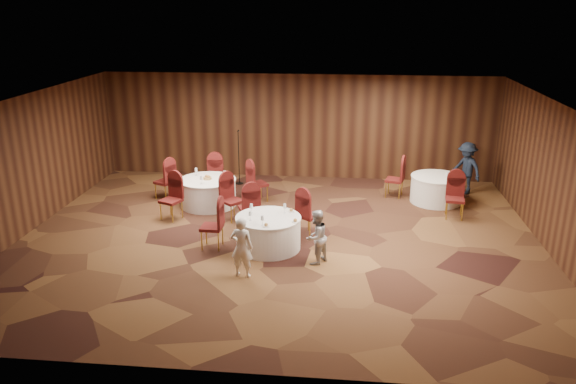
# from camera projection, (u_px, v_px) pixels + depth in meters

# --- Properties ---
(ground) EXTENTS (12.00, 12.00, 0.00)m
(ground) POSITION_uv_depth(u_px,v_px,m) (279.00, 239.00, 13.06)
(ground) COLOR black
(ground) RESTS_ON ground
(room_shell) EXTENTS (12.00, 12.00, 12.00)m
(room_shell) POSITION_uv_depth(u_px,v_px,m) (278.00, 158.00, 12.43)
(room_shell) COLOR silver
(room_shell) RESTS_ON ground
(table_main) EXTENTS (1.46, 1.46, 0.74)m
(table_main) POSITION_uv_depth(u_px,v_px,m) (268.00, 232.00, 12.48)
(table_main) COLOR white
(table_main) RESTS_ON ground
(table_left) EXTENTS (1.52, 1.52, 0.74)m
(table_left) POSITION_uv_depth(u_px,v_px,m) (208.00, 192.00, 15.12)
(table_left) COLOR white
(table_left) RESTS_ON ground
(table_right) EXTENTS (1.40, 1.40, 0.74)m
(table_right) POSITION_uv_depth(u_px,v_px,m) (436.00, 189.00, 15.37)
(table_right) COLOR white
(table_right) RESTS_ON ground
(chairs_main) EXTENTS (2.74, 1.88, 1.00)m
(chairs_main) POSITION_uv_depth(u_px,v_px,m) (257.00, 216.00, 13.07)
(chairs_main) COLOR #3D0D0C
(chairs_main) RESTS_ON ground
(chairs_left) EXTENTS (3.32, 2.94, 1.00)m
(chairs_left) POSITION_uv_depth(u_px,v_px,m) (209.00, 188.00, 15.10)
(chairs_left) COLOR #3D0D0C
(chairs_left) RESTS_ON ground
(chairs_right) EXTENTS (2.01, 2.12, 1.00)m
(chairs_right) POSITION_uv_depth(u_px,v_px,m) (423.00, 189.00, 14.99)
(chairs_right) COLOR #3D0D0C
(chairs_right) RESTS_ON ground
(tabletop_main) EXTENTS (1.14, 1.09, 0.22)m
(tabletop_main) POSITION_uv_depth(u_px,v_px,m) (273.00, 215.00, 12.23)
(tabletop_main) COLOR silver
(tabletop_main) RESTS_ON table_main
(tabletop_left) EXTENTS (0.91, 0.79, 0.22)m
(tabletop_left) POSITION_uv_depth(u_px,v_px,m) (207.00, 176.00, 14.97)
(tabletop_left) COLOR silver
(tabletop_left) RESTS_ON table_left
(tabletop_right) EXTENTS (0.08, 0.08, 0.22)m
(tabletop_right) POSITION_uv_depth(u_px,v_px,m) (447.00, 174.00, 14.92)
(tabletop_right) COLOR silver
(tabletop_right) RESTS_ON table_right
(mic_stand) EXTENTS (0.24, 0.24, 1.65)m
(mic_stand) POSITION_uv_depth(u_px,v_px,m) (239.00, 168.00, 16.92)
(mic_stand) COLOR black
(mic_stand) RESTS_ON ground
(woman_a) EXTENTS (0.50, 0.37, 1.26)m
(woman_a) POSITION_uv_depth(u_px,v_px,m) (242.00, 247.00, 11.10)
(woman_a) COLOR white
(woman_a) RESTS_ON ground
(woman_b) EXTENTS (0.69, 0.73, 1.18)m
(woman_b) POSITION_uv_depth(u_px,v_px,m) (316.00, 237.00, 11.69)
(woman_b) COLOR #B2B2B7
(woman_b) RESTS_ON ground
(man_c) EXTENTS (1.05, 1.10, 1.50)m
(man_c) POSITION_uv_depth(u_px,v_px,m) (466.00, 168.00, 15.97)
(man_c) COLOR black
(man_c) RESTS_ON ground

